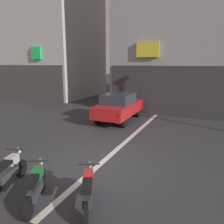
% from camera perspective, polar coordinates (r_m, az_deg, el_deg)
% --- Properties ---
extents(ground_plane, '(120.00, 120.00, 0.00)m').
position_cam_1_polar(ground_plane, '(7.62, -3.50, -13.64)').
color(ground_plane, '#333338').
extents(lane_centre_line, '(0.20, 18.00, 0.01)m').
position_cam_1_polar(lane_centre_line, '(12.90, 9.12, -2.74)').
color(lane_centre_line, silver).
rests_on(lane_centre_line, ground).
extents(building_corner_left, '(8.12, 8.02, 18.02)m').
position_cam_1_polar(building_corner_left, '(25.26, -15.24, 24.97)').
color(building_corner_left, silver).
rests_on(building_corner_left, ground).
extents(building_mid_block, '(10.42, 10.16, 15.92)m').
position_cam_1_polar(building_mid_block, '(19.81, 21.72, 25.06)').
color(building_mid_block, '#9E9EA3').
rests_on(building_mid_block, ground).
extents(car_red_crossing_near, '(1.84, 4.14, 1.64)m').
position_cam_1_polar(car_red_crossing_near, '(13.04, 1.85, 1.56)').
color(car_red_crossing_near, black).
rests_on(car_red_crossing_near, ground).
extents(motorcycle_silver_row_leftmost, '(0.58, 1.64, 0.98)m').
position_cam_1_polar(motorcycle_silver_row_leftmost, '(6.90, -25.13, -13.58)').
color(motorcycle_silver_row_leftmost, black).
rests_on(motorcycle_silver_row_leftmost, ground).
extents(motorcycle_green_row_left_mid, '(0.83, 1.51, 0.98)m').
position_cam_1_polar(motorcycle_green_row_left_mid, '(5.90, -19.10, -17.60)').
color(motorcycle_green_row_left_mid, black).
rests_on(motorcycle_green_row_left_mid, ground).
extents(motorcycle_red_row_centre, '(0.81, 1.53, 0.98)m').
position_cam_1_polar(motorcycle_red_row_centre, '(5.48, -6.23, -19.43)').
color(motorcycle_red_row_centre, black).
rests_on(motorcycle_red_row_centre, ground).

